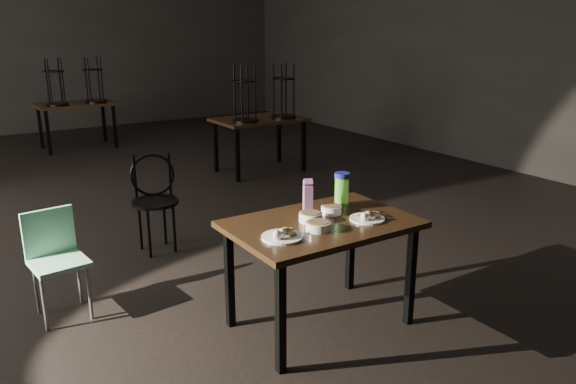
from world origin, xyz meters
TOP-DOWN VIEW (x-y plane):
  - main_table at (0.22, -2.72)m, footprint 1.20×0.80m
  - plate_left at (-0.15, -2.83)m, footprint 0.25×0.25m
  - plate_right at (0.49, -2.86)m, footprint 0.23×0.23m
  - bowl_near at (0.16, -2.68)m, footprint 0.15×0.15m
  - bowl_far at (0.37, -2.63)m, footprint 0.14×0.14m
  - bowl_big at (0.11, -2.84)m, footprint 0.16×0.16m
  - juice_carton at (0.25, -2.52)m, footprint 0.08×0.08m
  - water_bottle at (0.54, -2.52)m, footprint 0.13×0.13m
  - spoon at (0.66, -2.79)m, footprint 0.05×0.19m
  - bentwood_chair at (-0.22, -0.79)m, footprint 0.45×0.44m
  - school_chair at (-1.23, -1.59)m, footprint 0.38×0.38m
  - bg_table_right at (2.00, 1.10)m, footprint 1.20×0.80m
  - bg_table_far at (0.25, 4.08)m, footprint 1.20×0.80m

SIDE VIEW (x-z plane):
  - school_chair at x=-1.23m, z-range 0.08..0.83m
  - bentwood_chair at x=-0.22m, z-range 0.08..0.95m
  - main_table at x=0.22m, z-range 0.30..1.05m
  - bg_table_right at x=2.00m, z-range 0.01..1.49m
  - bg_table_far at x=0.25m, z-range 0.01..1.49m
  - spoon at x=0.66m, z-range 0.75..0.76m
  - plate_right at x=0.49m, z-range 0.73..0.81m
  - plate_left at x=-0.15m, z-range 0.73..0.81m
  - bowl_big at x=0.11m, z-range 0.75..0.81m
  - bowl_far at x=0.37m, z-range 0.75..0.81m
  - bowl_near at x=0.16m, z-range 0.75..0.81m
  - juice_carton at x=0.25m, z-range 0.74..0.98m
  - water_bottle at x=0.54m, z-range 0.75..0.99m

